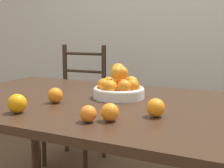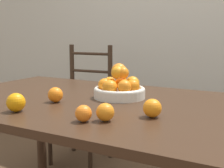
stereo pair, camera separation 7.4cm
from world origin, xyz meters
name	(u,v)px [view 1 (the left image)]	position (x,y,z in m)	size (l,w,h in m)	color
wall_back	(186,9)	(0.00, 1.57, 1.30)	(8.00, 0.06, 2.60)	beige
dining_table	(107,117)	(0.00, 0.00, 0.67)	(1.86, 1.05, 0.75)	#382316
fruit_bowl	(119,87)	(0.01, 0.11, 0.81)	(0.27, 0.27, 0.18)	silver
orange_loose_0	(88,114)	(0.10, -0.35, 0.78)	(0.06, 0.06, 0.06)	orange
orange_loose_1	(110,112)	(0.17, -0.31, 0.79)	(0.07, 0.07, 0.07)	orange
orange_loose_2	(55,95)	(-0.21, -0.14, 0.79)	(0.07, 0.07, 0.07)	orange
orange_loose_3	(156,108)	(0.31, -0.17, 0.79)	(0.08, 0.08, 0.08)	orange
orange_loose_4	(17,103)	(-0.24, -0.37, 0.79)	(0.08, 0.08, 0.08)	orange
chair_left	(77,108)	(-0.72, 0.83, 0.46)	(0.45, 0.43, 0.99)	#382619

